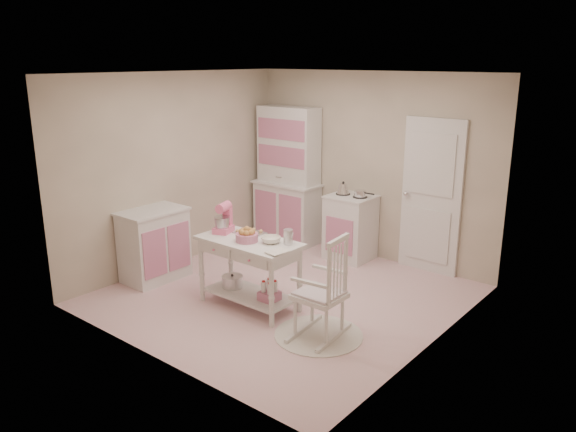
% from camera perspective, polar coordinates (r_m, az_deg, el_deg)
% --- Properties ---
extents(room_shell, '(3.84, 3.84, 2.62)m').
position_cam_1_polar(room_shell, '(6.35, -0.44, 5.66)').
color(room_shell, '#D4848E').
rests_on(room_shell, ground).
extents(door, '(0.82, 0.05, 2.04)m').
position_cam_1_polar(door, '(7.55, 14.35, 1.92)').
color(door, white).
rests_on(door, ground).
extents(hutch, '(1.06, 0.50, 2.08)m').
position_cam_1_polar(hutch, '(8.55, -0.11, 4.15)').
color(hutch, white).
rests_on(hutch, ground).
extents(stove, '(0.62, 0.57, 0.92)m').
position_cam_1_polar(stove, '(7.97, 6.36, -1.13)').
color(stove, white).
rests_on(stove, ground).
extents(base_cabinet, '(0.54, 0.84, 0.92)m').
position_cam_1_polar(base_cabinet, '(7.38, -13.43, -2.87)').
color(base_cabinet, white).
rests_on(base_cabinet, ground).
extents(lace_rug, '(0.92, 0.92, 0.01)m').
position_cam_1_polar(lace_rug, '(5.93, 3.13, -11.97)').
color(lace_rug, white).
rests_on(lace_rug, ground).
extents(rocking_chair, '(0.56, 0.77, 1.10)m').
position_cam_1_polar(rocking_chair, '(5.70, 3.21, -7.12)').
color(rocking_chair, white).
rests_on(rocking_chair, ground).
extents(work_table, '(1.20, 0.60, 0.80)m').
position_cam_1_polar(work_table, '(6.43, -3.94, -5.82)').
color(work_table, white).
rests_on(work_table, ground).
extents(stand_mixer, '(0.28, 0.33, 0.34)m').
position_cam_1_polar(stand_mixer, '(6.55, -6.60, -0.24)').
color(stand_mixer, pink).
rests_on(stand_mixer, work_table).
extents(cookie_tray, '(0.34, 0.24, 0.02)m').
position_cam_1_polar(cookie_tray, '(6.52, -3.89, -1.72)').
color(cookie_tray, silver).
rests_on(cookie_tray, work_table).
extents(bread_basket, '(0.25, 0.25, 0.09)m').
position_cam_1_polar(bread_basket, '(6.24, -4.20, -2.19)').
color(bread_basket, '#C87395').
rests_on(bread_basket, work_table).
extents(mixing_bowl, '(0.22, 0.22, 0.07)m').
position_cam_1_polar(mixing_bowl, '(6.18, -1.75, -2.44)').
color(mixing_bowl, white).
rests_on(mixing_bowl, work_table).
extents(metal_pitcher, '(0.10, 0.10, 0.17)m').
position_cam_1_polar(metal_pitcher, '(6.11, 0.02, -2.14)').
color(metal_pitcher, silver).
rests_on(metal_pitcher, work_table).
extents(recipe_book, '(0.20, 0.25, 0.02)m').
position_cam_1_polar(recipe_book, '(5.92, -1.62, -3.49)').
color(recipe_book, white).
rests_on(recipe_book, work_table).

